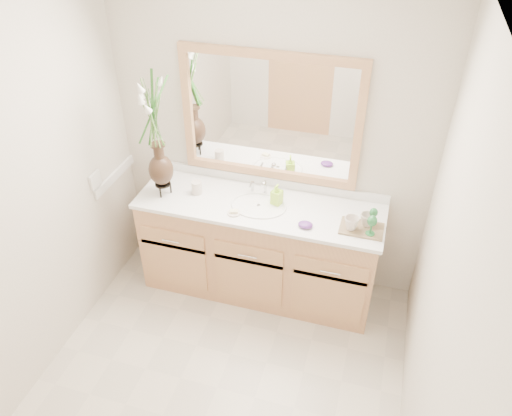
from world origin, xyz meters
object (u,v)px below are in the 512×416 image
(soap_bottle, at_px, (277,195))
(tray, at_px, (362,229))
(flower_vase, at_px, (155,122))
(tumbler, at_px, (197,188))

(soap_bottle, bearing_deg, tray, 4.75)
(flower_vase, relative_size, tray, 2.97)
(tumbler, relative_size, soap_bottle, 0.69)
(tumbler, height_order, soap_bottle, soap_bottle)
(tumbler, bearing_deg, flower_vase, -162.04)
(tray, bearing_deg, flower_vase, 179.52)
(tumbler, bearing_deg, soap_bottle, 3.72)
(soap_bottle, distance_m, tray, 0.66)
(soap_bottle, bearing_deg, tumbler, -159.41)
(flower_vase, distance_m, soap_bottle, 1.01)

